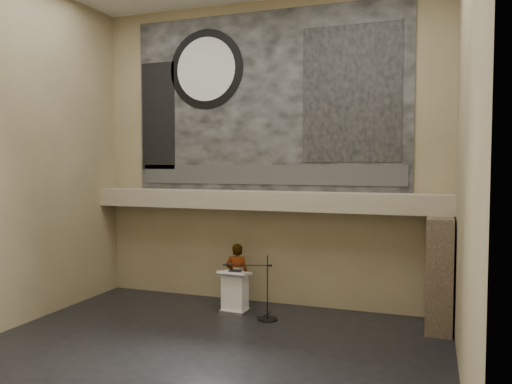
% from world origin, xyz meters
% --- Properties ---
extents(floor, '(10.00, 10.00, 0.00)m').
position_xyz_m(floor, '(0.00, 0.00, 0.00)').
color(floor, black).
rests_on(floor, ground).
extents(wall_back, '(10.00, 0.02, 8.50)m').
position_xyz_m(wall_back, '(0.00, 4.00, 4.25)').
color(wall_back, '#7B6E4E').
rests_on(wall_back, floor).
extents(wall_front, '(10.00, 0.02, 8.50)m').
position_xyz_m(wall_front, '(0.00, -4.00, 4.25)').
color(wall_front, '#7B6E4E').
rests_on(wall_front, floor).
extents(wall_left, '(0.02, 8.00, 8.50)m').
position_xyz_m(wall_left, '(-5.00, 0.00, 4.25)').
color(wall_left, '#7B6E4E').
rests_on(wall_left, floor).
extents(wall_right, '(0.02, 8.00, 8.50)m').
position_xyz_m(wall_right, '(5.00, 0.00, 4.25)').
color(wall_right, '#7B6E4E').
rests_on(wall_right, floor).
extents(soffit, '(10.00, 0.80, 0.50)m').
position_xyz_m(soffit, '(0.00, 3.60, 2.95)').
color(soffit, gray).
rests_on(soffit, wall_back).
extents(sprinkler_left, '(0.04, 0.04, 0.06)m').
position_xyz_m(sprinkler_left, '(-1.60, 3.55, 2.67)').
color(sprinkler_left, '#B2893D').
rests_on(sprinkler_left, soffit).
extents(sprinkler_right, '(0.04, 0.04, 0.06)m').
position_xyz_m(sprinkler_right, '(1.90, 3.55, 2.67)').
color(sprinkler_right, '#B2893D').
rests_on(sprinkler_right, soffit).
extents(banner, '(8.00, 0.05, 5.00)m').
position_xyz_m(banner, '(0.00, 3.97, 5.70)').
color(banner, black).
rests_on(banner, wall_back).
extents(banner_text_strip, '(7.76, 0.02, 0.55)m').
position_xyz_m(banner_text_strip, '(0.00, 3.93, 3.65)').
color(banner_text_strip, '#2E2E2E').
rests_on(banner_text_strip, banner).
extents(banner_clock_rim, '(2.30, 0.02, 2.30)m').
position_xyz_m(banner_clock_rim, '(-1.80, 3.93, 6.70)').
color(banner_clock_rim, black).
rests_on(banner_clock_rim, banner).
extents(banner_clock_face, '(1.84, 0.02, 1.84)m').
position_xyz_m(banner_clock_face, '(-1.80, 3.91, 6.70)').
color(banner_clock_face, silver).
rests_on(banner_clock_face, banner).
extents(banner_building_print, '(2.60, 0.02, 3.60)m').
position_xyz_m(banner_building_print, '(2.40, 3.93, 5.80)').
color(banner_building_print, black).
rests_on(banner_building_print, banner).
extents(banner_brick_print, '(1.10, 0.02, 3.20)m').
position_xyz_m(banner_brick_print, '(-3.40, 3.93, 5.40)').
color(banner_brick_print, black).
rests_on(banner_brick_print, banner).
extents(stone_pier, '(0.60, 1.40, 2.70)m').
position_xyz_m(stone_pier, '(4.65, 3.15, 1.35)').
color(stone_pier, '#403327').
rests_on(stone_pier, floor).
extents(lectern, '(0.83, 0.62, 1.14)m').
position_xyz_m(lectern, '(-0.45, 2.77, 0.55)').
color(lectern, silver).
rests_on(lectern, floor).
extents(binder, '(0.38, 0.33, 0.04)m').
position_xyz_m(binder, '(-0.42, 2.73, 1.12)').
color(binder, black).
rests_on(binder, lectern).
extents(papers, '(0.23, 0.29, 0.00)m').
position_xyz_m(papers, '(-0.62, 2.71, 1.10)').
color(papers, silver).
rests_on(papers, lectern).
extents(speaker_person, '(0.71, 0.53, 1.77)m').
position_xyz_m(speaker_person, '(-0.58, 3.26, 0.89)').
color(speaker_person, silver).
rests_on(speaker_person, floor).
extents(mic_stand, '(1.34, 0.56, 1.65)m').
position_xyz_m(mic_stand, '(0.53, 2.45, 0.23)').
color(mic_stand, black).
rests_on(mic_stand, floor).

